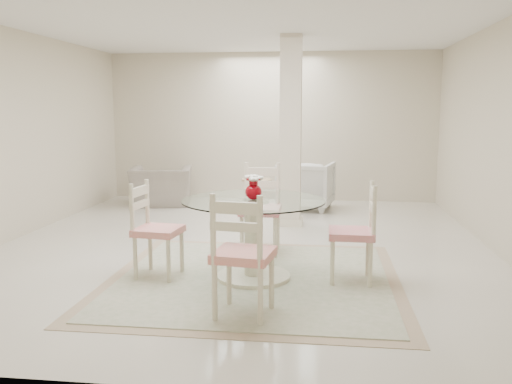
# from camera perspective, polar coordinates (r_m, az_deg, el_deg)

# --- Properties ---
(ground) EXTENTS (7.00, 7.00, 0.00)m
(ground) POSITION_cam_1_polar(r_m,az_deg,el_deg) (6.76, -1.37, -5.62)
(ground) COLOR silver
(ground) RESTS_ON ground
(room_shell) EXTENTS (6.02, 7.02, 2.71)m
(room_shell) POSITION_cam_1_polar(r_m,az_deg,el_deg) (6.55, -1.43, 10.29)
(room_shell) COLOR beige
(room_shell) RESTS_ON ground
(column) EXTENTS (0.30, 0.30, 2.70)m
(column) POSITION_cam_1_polar(r_m,az_deg,el_deg) (7.80, 3.67, 6.32)
(column) COLOR beige
(column) RESTS_ON ground
(area_rug) EXTENTS (2.88, 2.88, 0.02)m
(area_rug) POSITION_cam_1_polar(r_m,az_deg,el_deg) (5.45, -0.26, -9.11)
(area_rug) COLOR tan
(area_rug) RESTS_ON ground
(dining_table) EXTENTS (1.39, 1.39, 0.80)m
(dining_table) POSITION_cam_1_polar(r_m,az_deg,el_deg) (5.34, -0.27, -5.00)
(dining_table) COLOR beige
(dining_table) RESTS_ON ground
(red_vase) EXTENTS (0.19, 0.18, 0.24)m
(red_vase) POSITION_cam_1_polar(r_m,az_deg,el_deg) (5.24, -0.26, 0.49)
(red_vase) COLOR #A10410
(red_vase) RESTS_ON dining_table
(dining_chair_east) EXTENTS (0.44, 0.44, 1.08)m
(dining_chair_east) POSITION_cam_1_polar(r_m,az_deg,el_deg) (5.32, 10.77, -3.47)
(dining_chair_east) COLOR beige
(dining_chair_east) RESTS_ON ground
(dining_chair_north) EXTENTS (0.46, 0.47, 1.16)m
(dining_chair_north) POSITION_cam_1_polar(r_m,az_deg,el_deg) (6.30, 0.53, -1.03)
(dining_chair_north) COLOR #F1E3C6
(dining_chair_north) RESTS_ON ground
(dining_chair_west) EXTENTS (0.47, 0.47, 1.06)m
(dining_chair_west) POSITION_cam_1_polar(r_m,az_deg,el_deg) (5.49, -10.92, -3.16)
(dining_chair_west) COLOR beige
(dining_chair_west) RESTS_ON ground
(dining_chair_south) EXTENTS (0.51, 0.51, 1.14)m
(dining_chair_south) POSITION_cam_1_polar(r_m,az_deg,el_deg) (4.31, -1.57, -5.75)
(dining_chair_south) COLOR beige
(dining_chair_south) RESTS_ON ground
(recliner_taupe) EXTENTS (1.18, 1.07, 0.67)m
(recliner_taupe) POSITION_cam_1_polar(r_m,az_deg,el_deg) (9.65, -9.93, 0.62)
(recliner_taupe) COLOR gray
(recliner_taupe) RESTS_ON ground
(armchair_white) EXTENTS (1.00, 1.02, 0.81)m
(armchair_white) POSITION_cam_1_polar(r_m,az_deg,el_deg) (9.19, 5.31, 0.73)
(armchair_white) COLOR silver
(armchair_white) RESTS_ON ground
(side_table) EXTENTS (0.50, 0.50, 0.52)m
(side_table) POSITION_cam_1_polar(r_m,az_deg,el_deg) (9.07, 0.08, -0.37)
(side_table) COLOR tan
(side_table) RESTS_ON ground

